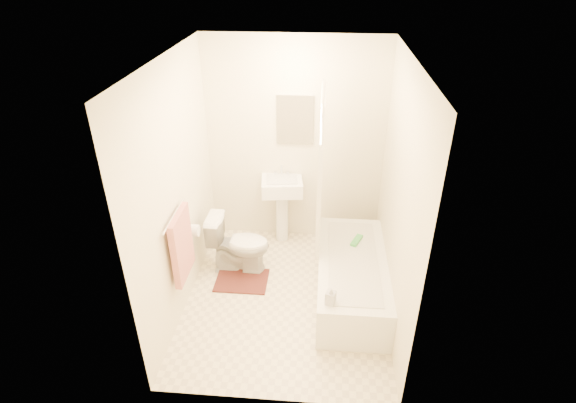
# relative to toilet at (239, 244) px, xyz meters

# --- Properties ---
(floor) EXTENTS (2.40, 2.40, 0.00)m
(floor) POSITION_rel_toilet_xyz_m (0.55, -0.44, -0.33)
(floor) COLOR beige
(floor) RESTS_ON ground
(ceiling) EXTENTS (2.40, 2.40, 0.00)m
(ceiling) POSITION_rel_toilet_xyz_m (0.55, -0.44, 2.07)
(ceiling) COLOR white
(ceiling) RESTS_ON ground
(wall_back) EXTENTS (2.00, 0.02, 2.40)m
(wall_back) POSITION_rel_toilet_xyz_m (0.55, 0.76, 0.87)
(wall_back) COLOR beige
(wall_back) RESTS_ON ground
(wall_left) EXTENTS (0.02, 2.40, 2.40)m
(wall_left) POSITION_rel_toilet_xyz_m (-0.45, -0.44, 0.87)
(wall_left) COLOR beige
(wall_left) RESTS_ON ground
(wall_right) EXTENTS (0.02, 2.40, 2.40)m
(wall_right) POSITION_rel_toilet_xyz_m (1.55, -0.44, 0.87)
(wall_right) COLOR beige
(wall_right) RESTS_ON ground
(mirror) EXTENTS (0.40, 0.03, 0.55)m
(mirror) POSITION_rel_toilet_xyz_m (0.55, 0.74, 1.17)
(mirror) COLOR white
(mirror) RESTS_ON wall_back
(curtain_rod) EXTENTS (0.03, 1.70, 0.03)m
(curtain_rod) POSITION_rel_toilet_xyz_m (0.85, -0.34, 1.67)
(curtain_rod) COLOR silver
(curtain_rod) RESTS_ON wall_back
(shower_curtain) EXTENTS (0.04, 0.80, 1.55)m
(shower_curtain) POSITION_rel_toilet_xyz_m (0.85, 0.06, 0.89)
(shower_curtain) COLOR silver
(shower_curtain) RESTS_ON curtain_rod
(towel_bar) EXTENTS (0.02, 0.60, 0.02)m
(towel_bar) POSITION_rel_toilet_xyz_m (-0.41, -0.69, 0.77)
(towel_bar) COLOR silver
(towel_bar) RESTS_ON wall_left
(towel) EXTENTS (0.06, 0.45, 0.66)m
(towel) POSITION_rel_toilet_xyz_m (-0.38, -0.69, 0.45)
(towel) COLOR #CC7266
(towel) RESTS_ON towel_bar
(toilet_paper) EXTENTS (0.11, 0.12, 0.12)m
(toilet_paper) POSITION_rel_toilet_xyz_m (-0.38, -0.32, 0.37)
(toilet_paper) COLOR white
(toilet_paper) RESTS_ON wall_left
(toilet) EXTENTS (0.68, 0.39, 0.65)m
(toilet) POSITION_rel_toilet_xyz_m (0.00, 0.00, 0.00)
(toilet) COLOR silver
(toilet) RESTS_ON floor
(sink) EXTENTS (0.50, 0.42, 0.91)m
(sink) POSITION_rel_toilet_xyz_m (0.41, 0.62, 0.13)
(sink) COLOR white
(sink) RESTS_ON floor
(bathtub) EXTENTS (0.68, 1.55, 0.44)m
(bathtub) POSITION_rel_toilet_xyz_m (1.21, -0.33, -0.11)
(bathtub) COLOR white
(bathtub) RESTS_ON floor
(bath_mat) EXTENTS (0.56, 0.42, 0.02)m
(bath_mat) POSITION_rel_toilet_xyz_m (0.05, -0.22, -0.32)
(bath_mat) COLOR #4D231E
(bath_mat) RESTS_ON floor
(soap_bottle) EXTENTS (0.10, 0.10, 0.18)m
(soap_bottle) POSITION_rel_toilet_xyz_m (0.99, -0.97, 0.20)
(soap_bottle) COLOR white
(soap_bottle) RESTS_ON bathtub
(scrub_brush) EXTENTS (0.14, 0.22, 0.04)m
(scrub_brush) POSITION_rel_toilet_xyz_m (1.26, -0.01, 0.13)
(scrub_brush) COLOR #49BE51
(scrub_brush) RESTS_ON bathtub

